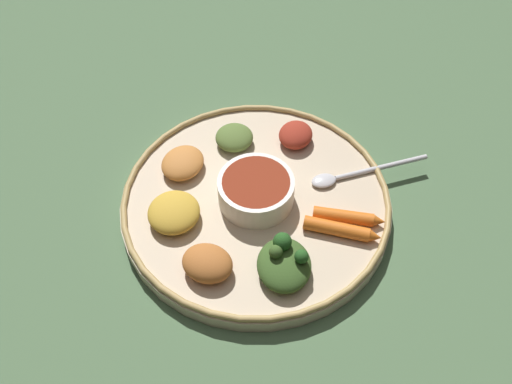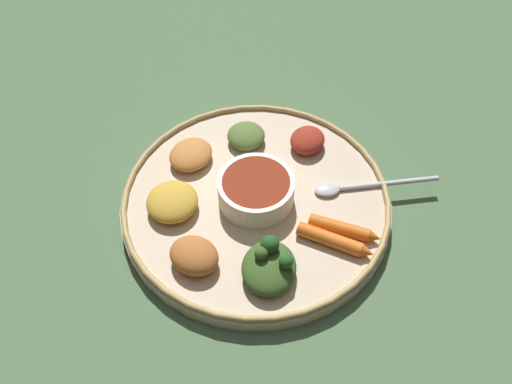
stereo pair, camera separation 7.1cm
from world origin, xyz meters
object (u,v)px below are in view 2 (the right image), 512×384
(spoon, at_px, (357,186))
(greens_pile, at_px, (269,265))
(center_bowl, at_px, (256,190))
(carrot_near_spoon, at_px, (334,241))
(carrot_outer, at_px, (344,229))

(spoon, xyz_separation_m, greens_pile, (0.05, -0.17, 0.01))
(center_bowl, relative_size, carrot_near_spoon, 1.12)
(center_bowl, height_order, greens_pile, greens_pile)
(spoon, height_order, greens_pile, greens_pile)
(center_bowl, height_order, carrot_outer, center_bowl)
(center_bowl, xyz_separation_m, greens_pile, (0.10, -0.04, -0.00))
(carrot_near_spoon, distance_m, carrot_outer, 0.02)
(carrot_near_spoon, relative_size, carrot_outer, 1.11)
(center_bowl, distance_m, greens_pile, 0.11)
(greens_pile, distance_m, carrot_outer, 0.11)
(carrot_outer, bearing_deg, carrot_near_spoon, -66.79)
(center_bowl, bearing_deg, carrot_outer, 34.19)
(greens_pile, distance_m, carrot_near_spoon, 0.09)
(greens_pile, relative_size, carrot_outer, 1.25)
(greens_pile, bearing_deg, center_bowl, 158.16)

